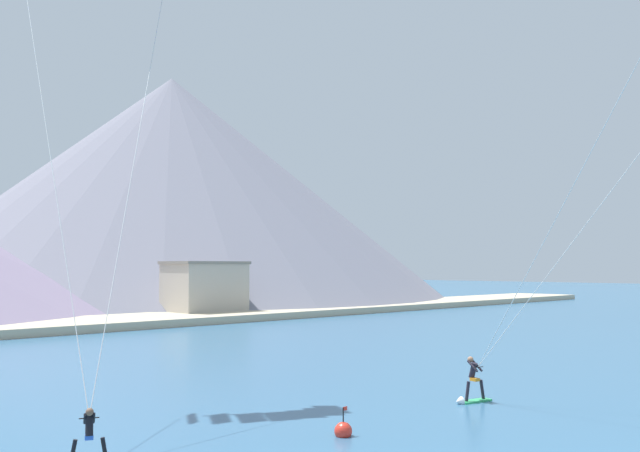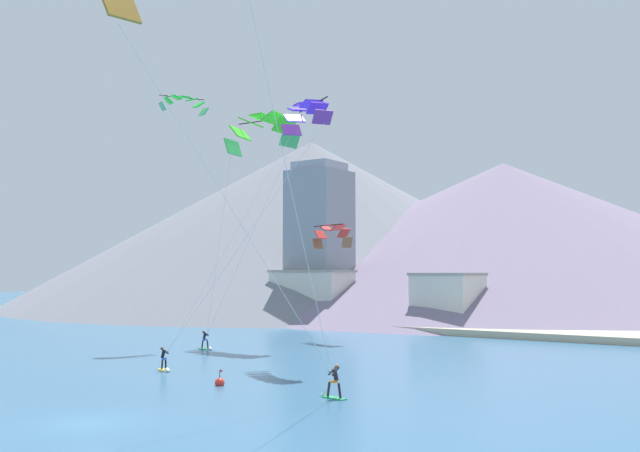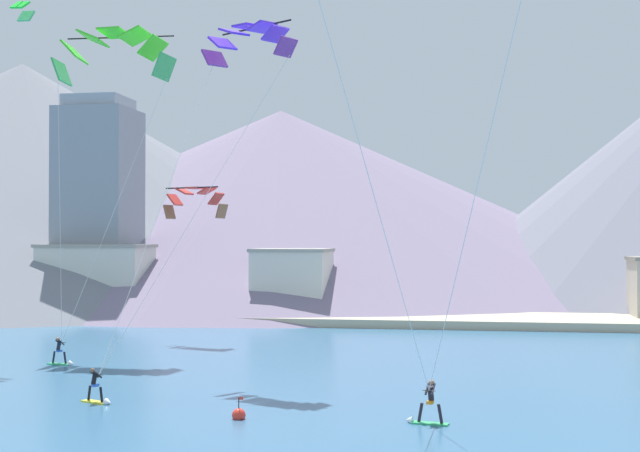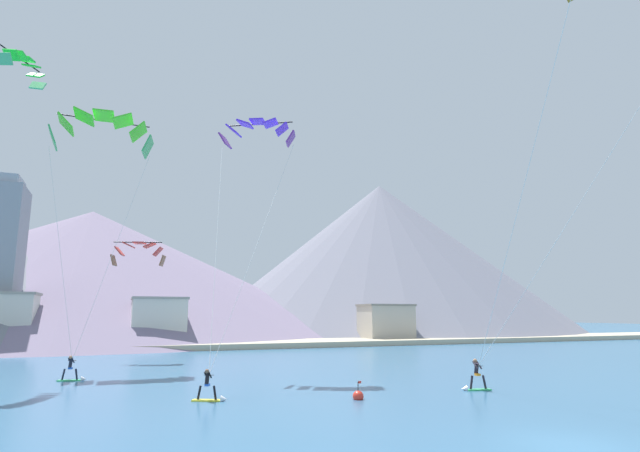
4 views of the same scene
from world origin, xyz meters
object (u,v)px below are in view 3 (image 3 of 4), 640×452
Objects in this scene: kitesurfer_near_trail at (62,357)px; parafoil_kite_near_lead at (248,40)px; kitesurfer_near_lead at (99,394)px; kitesurfer_mid_center at (425,410)px; parafoil_kite_distant_high_outer at (195,198)px; race_marker_buoy at (239,415)px; parafoil_kite_near_trail at (113,50)px.

parafoil_kite_near_lead reaches higher than kitesurfer_near_trail.
kitesurfer_near_lead is 0.98× the size of kitesurfer_near_trail.
kitesurfer_near_lead is 14.63m from kitesurfer_mid_center.
parafoil_kite_distant_high_outer is (-3.14, 23.88, 9.74)m from kitesurfer_near_lead.
kitesurfer_mid_center is (21.50, -12.95, 0.09)m from kitesurfer_near_trail.
race_marker_buoy is at bearing -177.67° from kitesurfer_mid_center.
parafoil_kite_near_trail is at bearing 87.96° from kitesurfer_near_trail.
kitesurfer_near_trail is at bearing 136.58° from race_marker_buoy.
kitesurfer_near_lead is at bearing -69.08° from parafoil_kite_near_trail.
kitesurfer_near_trail is 0.99× the size of kitesurfer_mid_center.
parafoil_kite_near_trail is at bearing 143.10° from parafoil_kite_near_lead.
race_marker_buoy is (10.14, -26.15, -10.02)m from parafoil_kite_distant_high_outer.
kitesurfer_near_trail is 0.09× the size of parafoil_kite_near_trail.
parafoil_kite_near_lead is (-10.08, 11.27, 17.46)m from kitesurfer_mid_center.
kitesurfer_mid_center is 0.10× the size of parafoil_kite_near_lead.
kitesurfer_near_trail is at bearing 148.94° from kitesurfer_mid_center.
kitesurfer_mid_center is 0.09× the size of parafoil_kite_near_trail.
parafoil_kite_distant_high_outer is at bearing 124.31° from kitesurfer_mid_center.
kitesurfer_near_lead is at bearing 172.30° from kitesurfer_mid_center.
kitesurfer_mid_center is at bearing -7.70° from kitesurfer_near_lead.
kitesurfer_mid_center is 1.77× the size of race_marker_buoy.
parafoil_kite_near_lead is 21.44m from race_marker_buoy.
parafoil_kite_distant_high_outer is (3.87, 12.89, 9.72)m from kitesurfer_near_trail.
parafoil_kite_near_trail is (0.24, 6.72, 19.17)m from kitesurfer_near_trail.
race_marker_buoy is (7.00, -2.27, -0.28)m from kitesurfer_near_lead.
parafoil_kite_near_lead is at bearing -8.36° from kitesurfer_near_trail.
kitesurfer_near_trail reaches higher than race_marker_buoy.
parafoil_kite_distant_high_outer is (-7.55, 14.57, -7.84)m from parafoil_kite_near_lead.
kitesurfer_near_lead is 0.97× the size of kitesurfer_mid_center.
kitesurfer_near_lead is 20.38m from parafoil_kite_near_lead.
parafoil_kite_near_trail reaches higher than kitesurfer_near_trail.
parafoil_kite_distant_high_outer reaches higher than kitesurfer_mid_center.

